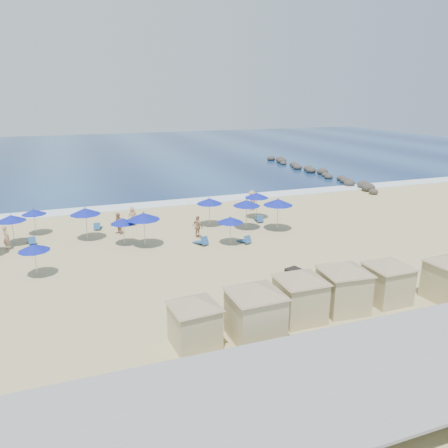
% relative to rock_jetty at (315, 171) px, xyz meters
% --- Properties ---
extents(ground, '(160.00, 160.00, 0.00)m').
position_rel_rock_jetty_xyz_m(ground, '(-24.01, -24.90, -0.36)').
color(ground, tan).
rests_on(ground, ground).
extents(ocean, '(160.00, 80.00, 0.06)m').
position_rel_rock_jetty_xyz_m(ocean, '(-24.01, 30.10, -0.33)').
color(ocean, navy).
rests_on(ocean, ground).
extents(surf_line, '(160.00, 2.50, 0.08)m').
position_rel_rock_jetty_xyz_m(surf_line, '(-24.01, -9.40, -0.32)').
color(surf_line, white).
rests_on(surf_line, ground).
extents(seawall, '(160.00, 6.10, 1.22)m').
position_rel_rock_jetty_xyz_m(seawall, '(-24.01, -38.40, 0.29)').
color(seawall, gray).
rests_on(seawall, ground).
extents(rock_jetty, '(2.56, 26.66, 0.96)m').
position_rel_rock_jetty_xyz_m(rock_jetty, '(0.00, 0.00, 0.00)').
color(rock_jetty, '#2A2623').
rests_on(rock_jetty, ground).
extents(trash_bin, '(1.00, 1.00, 0.82)m').
position_rel_rock_jetty_xyz_m(trash_bin, '(-19.82, -30.15, 0.05)').
color(trash_bin, black).
rests_on(trash_bin, ground).
extents(cabana_0, '(4.08, 4.08, 2.57)m').
position_rel_rock_jetty_xyz_m(cabana_0, '(-27.07, -34.47, 1.11)').
color(cabana_0, tan).
rests_on(cabana_0, ground).
extents(cabana_1, '(4.69, 4.69, 2.94)m').
position_rel_rock_jetty_xyz_m(cabana_1, '(-24.37, -34.79, 1.32)').
color(cabana_1, tan).
rests_on(cabana_1, ground).
extents(cabana_2, '(4.46, 4.46, 2.80)m').
position_rel_rock_jetty_xyz_m(cabana_2, '(-21.67, -33.99, 1.24)').
color(cabana_2, tan).
rests_on(cabana_2, ground).
extents(cabana_3, '(4.56, 4.56, 2.87)m').
position_rel_rock_jetty_xyz_m(cabana_3, '(-19.17, -33.92, 1.28)').
color(cabana_3, tan).
rests_on(cabana_3, ground).
extents(cabana_4, '(4.29, 4.29, 2.69)m').
position_rel_rock_jetty_xyz_m(cabana_4, '(-16.47, -33.93, 1.18)').
color(cabana_4, tan).
rests_on(cabana_4, ground).
extents(umbrella_0, '(2.02, 2.02, 2.30)m').
position_rel_rock_jetty_xyz_m(umbrella_0, '(-35.57, -17.42, 1.64)').
color(umbrella_0, '#A5A8AD').
rests_on(umbrella_0, ground).
extents(umbrella_2, '(1.84, 1.84, 2.09)m').
position_rel_rock_jetty_xyz_m(umbrella_2, '(-34.19, -15.42, 1.45)').
color(umbrella_2, '#A5A8AD').
rests_on(umbrella_2, ground).
extents(umbrella_3, '(1.85, 1.85, 2.10)m').
position_rel_rock_jetty_xyz_m(umbrella_3, '(-33.81, -24.09, 1.46)').
color(umbrella_3, '#A5A8AD').
rests_on(umbrella_3, ground).
extents(umbrella_4, '(2.22, 2.22, 2.53)m').
position_rel_rock_jetty_xyz_m(umbrella_4, '(-30.55, -18.07, 1.83)').
color(umbrella_4, '#A5A8AD').
rests_on(umbrella_4, ground).
extents(umbrella_5, '(1.82, 1.82, 2.07)m').
position_rel_rock_jetty_xyz_m(umbrella_5, '(-28.13, -20.18, 1.43)').
color(umbrella_5, '#A5A8AD').
rests_on(umbrella_5, ground).
extents(umbrella_6, '(2.29, 2.29, 2.60)m').
position_rel_rock_jetty_xyz_m(umbrella_6, '(-26.80, -21.11, 1.90)').
color(umbrella_6, '#A5A8AD').
rests_on(umbrella_6, ground).
extents(umbrella_7, '(2.14, 2.14, 2.43)m').
position_rel_rock_jetty_xyz_m(umbrella_7, '(-20.89, -17.88, 1.75)').
color(umbrella_7, '#A5A8AD').
rests_on(umbrella_7, ground).
extents(umbrella_8, '(1.88, 1.88, 2.13)m').
position_rel_rock_jetty_xyz_m(umbrella_8, '(-20.92, -22.71, 1.49)').
color(umbrella_8, '#A5A8AD').
rests_on(umbrella_8, ground).
extents(umbrella_9, '(2.09, 2.09, 2.38)m').
position_rel_rock_jetty_xyz_m(umbrella_9, '(-16.35, -17.12, 1.70)').
color(umbrella_9, '#A5A8AD').
rests_on(umbrella_9, ground).
extents(umbrella_10, '(2.20, 2.20, 2.50)m').
position_rel_rock_jetty_xyz_m(umbrella_10, '(-18.40, -19.74, 1.81)').
color(umbrella_10, '#A5A8AD').
rests_on(umbrella_10, ground).
extents(umbrella_11, '(2.36, 2.36, 2.68)m').
position_rel_rock_jetty_xyz_m(umbrella_11, '(-16.22, -20.89, 1.96)').
color(umbrella_11, '#A5A8AD').
rests_on(umbrella_11, ground).
extents(beach_chair_1, '(0.68, 1.18, 0.61)m').
position_rel_rock_jetty_xyz_m(beach_chair_1, '(-34.42, -17.64, -0.15)').
color(beach_chair_1, '#244E86').
rests_on(beach_chair_1, ground).
extents(beach_chair_2, '(0.79, 1.24, 0.63)m').
position_rel_rock_jetty_xyz_m(beach_chair_2, '(-29.63, -15.70, -0.14)').
color(beach_chair_2, '#244E86').
rests_on(beach_chair_2, ground).
extents(beach_chair_3, '(1.02, 1.39, 0.70)m').
position_rel_rock_jetty_xyz_m(beach_chair_3, '(-22.89, -22.09, -0.12)').
color(beach_chair_3, '#244E86').
rests_on(beach_chair_3, ground).
extents(beach_chair_4, '(0.82, 1.28, 0.65)m').
position_rel_rock_jetty_xyz_m(beach_chair_4, '(-19.81, -22.84, -0.14)').
color(beach_chair_4, '#244E86').
rests_on(beach_chair_4, ground).
extents(beach_chair_5, '(0.71, 1.27, 0.66)m').
position_rel_rock_jetty_xyz_m(beach_chair_5, '(-16.57, -18.20, -0.13)').
color(beach_chair_5, '#244E86').
rests_on(beach_chair_5, ground).
extents(beachgoer_0, '(0.69, 0.75, 1.73)m').
position_rel_rock_jetty_xyz_m(beachgoer_0, '(-35.94, -18.35, 0.50)').
color(beachgoer_0, tan).
rests_on(beachgoer_0, ground).
extents(beachgoer_1, '(0.91, 1.01, 1.71)m').
position_rel_rock_jetty_xyz_m(beachgoer_1, '(-28.20, -17.57, 0.49)').
color(beachgoer_1, tan).
rests_on(beachgoer_1, ground).
extents(beachgoer_2, '(0.83, 1.08, 1.71)m').
position_rel_rock_jetty_xyz_m(beachgoer_2, '(-22.67, -20.44, 0.49)').
color(beachgoer_2, tan).
rests_on(beachgoer_2, ground).
extents(beachgoer_3, '(1.40, 1.23, 1.88)m').
position_rel_rock_jetty_xyz_m(beachgoer_3, '(-15.66, -14.52, 0.58)').
color(beachgoer_3, tan).
rests_on(beachgoer_3, ground).
extents(beachgoer_4, '(0.82, 0.59, 1.56)m').
position_rel_rock_jetty_xyz_m(beachgoer_4, '(-26.78, -15.50, 0.42)').
color(beachgoer_4, tan).
rests_on(beachgoer_4, ground).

